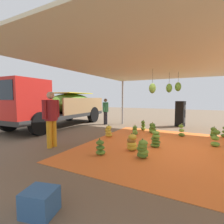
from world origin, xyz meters
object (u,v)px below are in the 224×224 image
(banana_bunch_10, at_px, (213,133))
(banana_bunch_12, at_px, (143,126))
(worker_0, at_px, (106,109))
(crate_0, at_px, (40,202))
(banana_bunch_0, at_px, (132,143))
(banana_bunch_9, at_px, (181,131))
(banana_bunch_4, at_px, (152,128))
(worker_1, at_px, (51,115))
(cargo_truck_main, at_px, (55,105))
(banana_bunch_1, at_px, (100,148))
(speaker_stack, at_px, (180,114))
(banana_bunch_11, at_px, (135,131))
(banana_bunch_5, at_px, (156,140))
(banana_bunch_3, at_px, (216,139))
(banana_bunch_8, at_px, (143,149))
(banana_bunch_2, at_px, (108,132))

(banana_bunch_10, xyz_separation_m, banana_bunch_12, (0.09, 2.96, 0.03))
(worker_0, height_order, crate_0, worker_0)
(banana_bunch_0, xyz_separation_m, banana_bunch_9, (2.71, -1.14, -0.01))
(banana_bunch_4, bearing_deg, worker_1, 147.06)
(banana_bunch_9, xyz_separation_m, cargo_truck_main, (-0.65, 6.49, 0.99))
(banana_bunch_12, bearing_deg, banana_bunch_1, -179.84)
(cargo_truck_main, bearing_deg, speaker_stack, -62.07)
(banana_bunch_11, bearing_deg, worker_1, 148.74)
(banana_bunch_10, relative_size, banana_bunch_11, 0.98)
(banana_bunch_1, bearing_deg, banana_bunch_11, 0.30)
(banana_bunch_5, height_order, cargo_truck_main, cargo_truck_main)
(banana_bunch_5, relative_size, cargo_truck_main, 0.09)
(banana_bunch_3, xyz_separation_m, banana_bunch_10, (1.49, -0.04, -0.06))
(banana_bunch_9, height_order, crate_0, banana_bunch_9)
(cargo_truck_main, relative_size, worker_0, 4.16)
(banana_bunch_8, xyz_separation_m, cargo_truck_main, (2.52, 5.82, 0.99))
(banana_bunch_5, xyz_separation_m, banana_bunch_8, (-1.15, 0.07, -0.02))
(banana_bunch_4, distance_m, worker_1, 4.41)
(banana_bunch_0, bearing_deg, banana_bunch_11, 17.47)
(banana_bunch_4, relative_size, banana_bunch_12, 0.97)
(banana_bunch_3, distance_m, crate_0, 5.39)
(banana_bunch_2, bearing_deg, cargo_truck_main, 77.75)
(banana_bunch_5, height_order, worker_0, worker_0)
(banana_bunch_1, distance_m, banana_bunch_10, 4.91)
(banana_bunch_12, xyz_separation_m, worker_0, (0.77, 2.58, 0.68))
(banana_bunch_9, bearing_deg, banana_bunch_4, 86.48)
(banana_bunch_2, distance_m, banana_bunch_5, 2.10)
(banana_bunch_8, xyz_separation_m, speaker_stack, (5.80, -0.37, 0.47))
(banana_bunch_8, height_order, worker_0, worker_0)
(banana_bunch_8, distance_m, worker_0, 5.85)
(banana_bunch_5, distance_m, banana_bunch_11, 1.83)
(banana_bunch_11, bearing_deg, banana_bunch_9, -70.54)
(banana_bunch_8, bearing_deg, speaker_stack, -3.62)
(banana_bunch_12, bearing_deg, banana_bunch_0, -168.71)
(banana_bunch_4, xyz_separation_m, banana_bunch_9, (-0.07, -1.22, 0.01))
(banana_bunch_12, height_order, worker_1, worker_1)
(banana_bunch_12, bearing_deg, crate_0, -175.33)
(banana_bunch_8, xyz_separation_m, banana_bunch_9, (3.17, -0.67, -0.00))
(banana_bunch_8, distance_m, crate_0, 2.77)
(banana_bunch_0, xyz_separation_m, banana_bunch_3, (1.67, -2.27, 0.02))
(banana_bunch_1, xyz_separation_m, banana_bunch_10, (3.93, -2.95, -0.01))
(banana_bunch_1, relative_size, banana_bunch_2, 0.94)
(banana_bunch_4, height_order, crate_0, banana_bunch_4)
(banana_bunch_1, relative_size, banana_bunch_5, 0.81)
(banana_bunch_5, bearing_deg, worker_0, 48.56)
(banana_bunch_0, bearing_deg, worker_1, 109.32)
(banana_bunch_2, bearing_deg, banana_bunch_1, -157.11)
(banana_bunch_9, distance_m, cargo_truck_main, 6.59)
(banana_bunch_4, relative_size, speaker_stack, 0.34)
(banana_bunch_5, bearing_deg, cargo_truck_main, 76.90)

